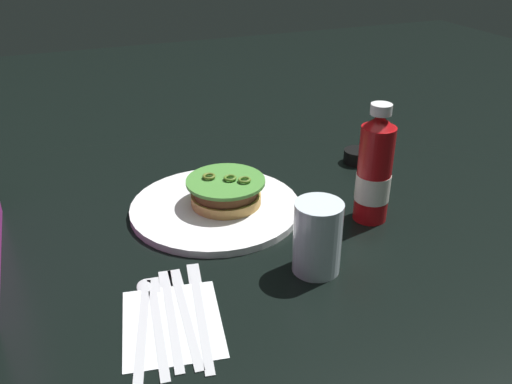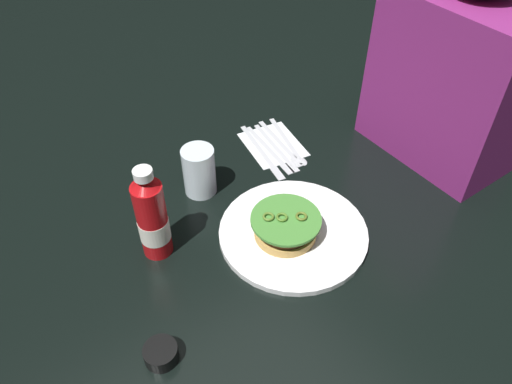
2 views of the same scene
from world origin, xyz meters
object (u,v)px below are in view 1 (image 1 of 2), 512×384
dinner_plate (216,207)px  spoon_utensil (144,309)px  napkin (172,323)px  fork_utensil (156,313)px  ketchup_bottle (374,172)px  water_glass (315,238)px  steak_knife (199,303)px  table_knife (170,308)px  burger_sandwich (226,191)px  condiment_cup (357,156)px  butter_knife (183,306)px

dinner_plate → spoon_utensil: 0.28m
spoon_utensil → napkin: bearing=-140.5°
dinner_plate → fork_utensil: (-0.24, 0.16, -0.00)m
ketchup_bottle → water_glass: ketchup_bottle is taller
steak_knife → table_knife: bearing=82.2°
dinner_plate → burger_sandwich: (-0.00, -0.02, 0.03)m
burger_sandwich → condiment_cup: bearing=-74.7°
water_glass → table_knife: size_ratio=0.54×
butter_knife → steak_knife: bearing=-96.2°
butter_knife → ketchup_bottle: bearing=-72.5°
dinner_plate → napkin: 0.30m
burger_sandwich → napkin: burger_sandwich is taller
dinner_plate → water_glass: 0.24m
steak_knife → spoon_utensil: bearing=78.0°
table_knife → ketchup_bottle: bearing=-73.7°
water_glass → spoon_utensil: water_glass is taller
steak_knife → butter_knife: same height
condiment_cup → napkin: bearing=125.5°
butter_knife → fork_utensil: (-0.00, 0.04, 0.00)m
water_glass → spoon_utensil: 0.26m
ketchup_bottle → condiment_cup: (0.21, -0.10, -0.07)m
burger_sandwich → condiment_cup: (0.09, -0.32, -0.02)m
table_knife → spoon_utensil: size_ratio=1.04×
condiment_cup → butter_knife: 0.57m
dinner_plate → table_knife: (-0.23, 0.14, -0.00)m
napkin → fork_utensil: bearing=35.6°
burger_sandwich → water_glass: bearing=-164.6°
condiment_cup → butter_knife: bearing=124.9°
dinner_plate → ketchup_bottle: ketchup_bottle is taller
burger_sandwich → table_knife: bearing=145.5°
dinner_plate → ketchup_bottle: (-0.12, -0.24, 0.08)m
burger_sandwich → water_glass: size_ratio=1.25×
ketchup_bottle → fork_utensil: 0.42m
ketchup_bottle → napkin: bearing=109.7°
spoon_utensil → condiment_cup: bearing=-58.9°
ketchup_bottle → burger_sandwich: bearing=61.1°
napkin → table_knife: table_knife is taller
steak_knife → burger_sandwich: bearing=-27.0°
steak_knife → fork_utensil: size_ratio=1.10×
condiment_cup → fork_utensil: bearing=122.9°
burger_sandwich → butter_knife: (-0.24, 0.14, -0.03)m
dinner_plate → water_glass: (-0.22, -0.08, 0.05)m
ketchup_bottle → napkin: 0.42m
dinner_plate → fork_utensil: bearing=146.1°
condiment_cup → fork_utensil: 0.60m
burger_sandwich → table_knife: burger_sandwich is taller
ketchup_bottle → butter_knife: 0.39m
dinner_plate → condiment_cup: size_ratio=5.31×
condiment_cup → butter_knife: (-0.32, 0.46, -0.01)m
burger_sandwich → steak_knife: burger_sandwich is taller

